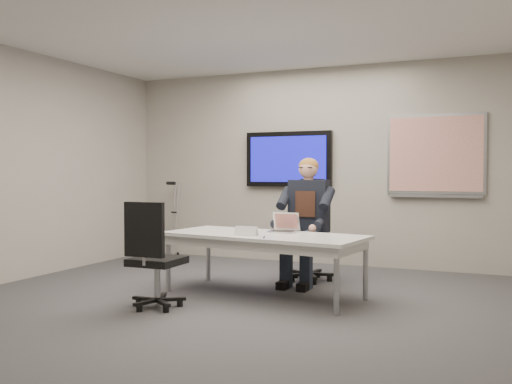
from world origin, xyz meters
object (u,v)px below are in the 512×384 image
at_px(seated_person, 304,233).
at_px(laptop, 284,227).
at_px(office_chair_near, 155,275).
at_px(conference_table, 264,241).
at_px(office_chair_far, 310,251).

relative_size(seated_person, laptop, 4.94).
height_order(office_chair_near, laptop, office_chair_near).
bearing_deg(seated_person, laptop, -99.14).
distance_m(office_chair_near, seated_person, 1.97).
bearing_deg(laptop, conference_table, -119.46).
distance_m(office_chair_far, laptop, 0.87).
relative_size(conference_table, office_chair_near, 2.16).
xyz_separation_m(conference_table, laptop, (0.14, 0.25, 0.13)).
xyz_separation_m(conference_table, office_chair_near, (-0.73, -0.96, -0.26)).
bearing_deg(laptop, seated_person, 83.76).
bearing_deg(conference_table, laptop, 68.99).
height_order(office_chair_far, laptop, office_chair_far).
distance_m(office_chair_far, office_chair_near, 2.20).
xyz_separation_m(office_chair_far, office_chair_near, (-0.91, -2.00, -0.04)).
relative_size(conference_table, seated_person, 1.51).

